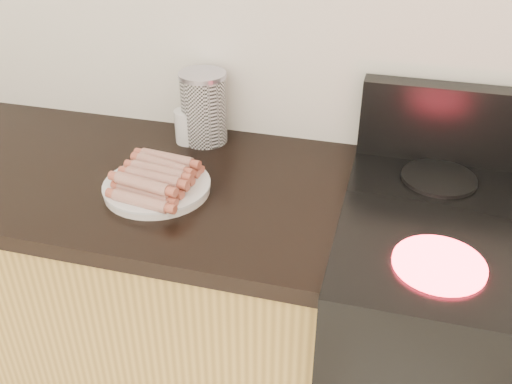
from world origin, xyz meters
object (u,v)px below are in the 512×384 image
(stove, at_px, (477,375))
(mug, at_px, (188,126))
(canister, at_px, (204,107))
(main_plate, at_px, (157,188))

(stove, height_order, mug, mug)
(canister, xyz_separation_m, mug, (-0.04, -0.02, -0.05))
(main_plate, bearing_deg, canister, 85.84)
(stove, distance_m, mug, 1.00)
(canister, height_order, mug, canister)
(main_plate, distance_m, mug, 0.27)
(stove, bearing_deg, canister, 162.91)
(canister, bearing_deg, mug, -155.75)
(stove, xyz_separation_m, main_plate, (-0.82, -0.04, 0.45))
(stove, relative_size, main_plate, 3.63)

